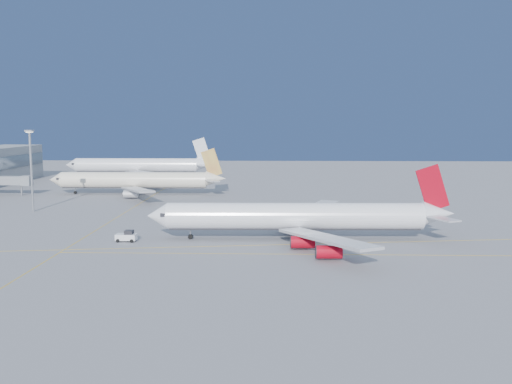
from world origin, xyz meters
name	(u,v)px	position (x,y,z in m)	size (l,w,h in m)	color
ground	(264,239)	(0.00, 0.00, 0.00)	(500.00, 500.00, 0.00)	slate
jet_bridge	(1,181)	(-93.11, 72.00, 5.17)	(23.60, 3.60, 6.90)	gray
taxiway_lines	(201,233)	(-14.71, 6.34, 0.01)	(118.86, 140.00, 0.02)	#D2A00B
airliner_virgin	(301,217)	(8.24, 0.21, 5.01)	(67.22, 60.47, 16.60)	white
airliner_etihad	(138,180)	(-46.02, 76.34, 5.00)	(62.79, 58.19, 16.43)	beige
airliner_third	(140,165)	(-59.53, 137.03, 5.60)	(68.80, 63.65, 18.51)	white
pushback_tug	(127,236)	(-29.41, -3.30, 1.14)	(4.45, 2.84, 2.45)	white
light_mast	(31,164)	(-66.85, 36.61, 13.75)	(2.01, 2.01, 23.30)	gray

